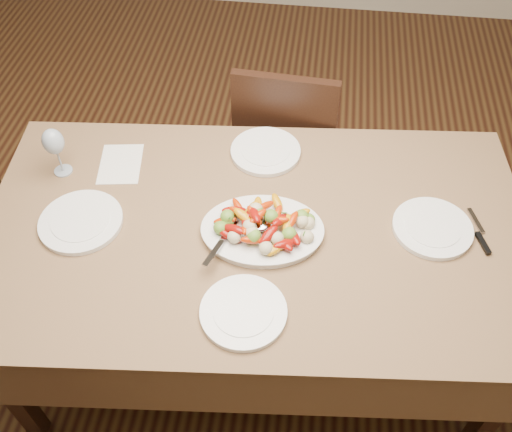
{
  "coord_description": "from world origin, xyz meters",
  "views": [
    {
      "loc": [
        0.02,
        -1.07,
        2.22
      ],
      "look_at": [
        -0.13,
        0.14,
        0.82
      ],
      "focal_mm": 40.0,
      "sensor_mm": 36.0,
      "label": 1
    }
  ],
  "objects_px": {
    "plate_far": "(266,152)",
    "dining_table": "(256,291)",
    "plate_left": "(81,222)",
    "plate_right": "(432,228)",
    "chair_far": "(288,140)",
    "serving_platter": "(262,232)",
    "wine_glass": "(56,151)",
    "plate_near": "(243,312)"
  },
  "relations": [
    {
      "from": "wine_glass",
      "to": "plate_left",
      "type": "bearing_deg",
      "value": -57.74
    },
    {
      "from": "chair_far",
      "to": "serving_platter",
      "type": "bearing_deg",
      "value": 92.03
    },
    {
      "from": "wine_glass",
      "to": "chair_far",
      "type": "bearing_deg",
      "value": 37.53
    },
    {
      "from": "wine_glass",
      "to": "plate_right",
      "type": "bearing_deg",
      "value": -4.76
    },
    {
      "from": "serving_platter",
      "to": "wine_glass",
      "type": "distance_m",
      "value": 0.79
    },
    {
      "from": "plate_right",
      "to": "plate_far",
      "type": "height_order",
      "value": "same"
    },
    {
      "from": "plate_left",
      "to": "plate_near",
      "type": "bearing_deg",
      "value": -25.12
    },
    {
      "from": "chair_far",
      "to": "plate_right",
      "type": "bearing_deg",
      "value": 130.75
    },
    {
      "from": "dining_table",
      "to": "plate_near",
      "type": "relative_size",
      "value": 7.12
    },
    {
      "from": "plate_right",
      "to": "wine_glass",
      "type": "distance_m",
      "value": 1.32
    },
    {
      "from": "serving_platter",
      "to": "plate_near",
      "type": "relative_size",
      "value": 1.51
    },
    {
      "from": "plate_far",
      "to": "dining_table",
      "type": "bearing_deg",
      "value": -88.2
    },
    {
      "from": "chair_far",
      "to": "serving_platter",
      "type": "relative_size",
      "value": 2.43
    },
    {
      "from": "dining_table",
      "to": "plate_far",
      "type": "relative_size",
      "value": 7.03
    },
    {
      "from": "chair_far",
      "to": "dining_table",
      "type": "bearing_deg",
      "value": 90.23
    },
    {
      "from": "chair_far",
      "to": "plate_far",
      "type": "relative_size",
      "value": 3.63
    },
    {
      "from": "chair_far",
      "to": "plate_right",
      "type": "relative_size",
      "value": 3.6
    },
    {
      "from": "serving_platter",
      "to": "chair_far",
      "type": "bearing_deg",
      "value": 88.23
    },
    {
      "from": "plate_left",
      "to": "plate_far",
      "type": "bearing_deg",
      "value": 36.51
    },
    {
      "from": "dining_table",
      "to": "plate_far",
      "type": "xyz_separation_m",
      "value": [
        -0.01,
        0.37,
        0.39
      ]
    },
    {
      "from": "plate_left",
      "to": "plate_right",
      "type": "bearing_deg",
      "value": 6.05
    },
    {
      "from": "chair_far",
      "to": "wine_glass",
      "type": "xyz_separation_m",
      "value": [
        -0.78,
        -0.6,
        0.39
      ]
    },
    {
      "from": "serving_platter",
      "to": "plate_near",
      "type": "height_order",
      "value": "serving_platter"
    },
    {
      "from": "serving_platter",
      "to": "plate_left",
      "type": "bearing_deg",
      "value": -176.81
    },
    {
      "from": "wine_glass",
      "to": "plate_near",
      "type": "bearing_deg",
      "value": -34.66
    },
    {
      "from": "plate_left",
      "to": "plate_right",
      "type": "relative_size",
      "value": 1.06
    },
    {
      "from": "dining_table",
      "to": "plate_right",
      "type": "distance_m",
      "value": 0.7
    },
    {
      "from": "chair_far",
      "to": "plate_far",
      "type": "height_order",
      "value": "chair_far"
    },
    {
      "from": "plate_right",
      "to": "plate_near",
      "type": "height_order",
      "value": "same"
    },
    {
      "from": "plate_near",
      "to": "serving_platter",
      "type": "bearing_deg",
      "value": 86.64
    },
    {
      "from": "plate_right",
      "to": "plate_far",
      "type": "bearing_deg",
      "value": 153.14
    },
    {
      "from": "dining_table",
      "to": "serving_platter",
      "type": "height_order",
      "value": "serving_platter"
    },
    {
      "from": "chair_far",
      "to": "plate_left",
      "type": "height_order",
      "value": "chair_far"
    },
    {
      "from": "dining_table",
      "to": "serving_platter",
      "type": "xyz_separation_m",
      "value": [
        0.02,
        -0.02,
        0.39
      ]
    },
    {
      "from": "chair_far",
      "to": "serving_platter",
      "type": "height_order",
      "value": "chair_far"
    },
    {
      "from": "dining_table",
      "to": "plate_right",
      "type": "xyz_separation_m",
      "value": [
        0.58,
        0.07,
        0.39
      ]
    },
    {
      "from": "plate_far",
      "to": "plate_near",
      "type": "distance_m",
      "value": 0.7
    },
    {
      "from": "plate_left",
      "to": "plate_far",
      "type": "height_order",
      "value": "same"
    },
    {
      "from": "plate_left",
      "to": "wine_glass",
      "type": "relative_size",
      "value": 1.36
    },
    {
      "from": "dining_table",
      "to": "chair_far",
      "type": "distance_m",
      "value": 0.78
    },
    {
      "from": "plate_left",
      "to": "plate_near",
      "type": "xyz_separation_m",
      "value": [
        0.59,
        -0.28,
        0.0
      ]
    },
    {
      "from": "chair_far",
      "to": "wine_glass",
      "type": "relative_size",
      "value": 4.64
    }
  ]
}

